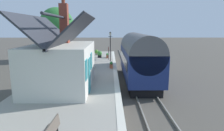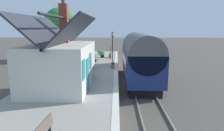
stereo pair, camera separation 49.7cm
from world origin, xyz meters
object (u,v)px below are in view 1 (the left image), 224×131
planter_corner_building (107,56)px  planter_under_sign (97,52)px  bench_platform_end (92,59)px  planter_edge_near (100,54)px  station_sign_board (108,50)px  planter_bench_left (71,57)px  planter_edge_far (111,65)px  bench_near_building (91,63)px  planter_by_door (85,56)px  lamp_post_platform (110,40)px  train (139,57)px  tree_behind_building (57,25)px  station_building (62,63)px

planter_corner_building → planter_under_sign: planter_under_sign is taller
planter_under_sign → bench_platform_end: bearing=179.9°
planter_edge_near → station_sign_board: size_ratio=0.57×
planter_bench_left → planter_edge_far: planter_bench_left is taller
bench_platform_end → bench_near_building: 2.53m
bench_near_building → planter_by_door: bearing=12.2°
planter_corner_building → planter_by_door: bearing=91.5°
planter_corner_building → station_sign_board: (-1.35, -0.15, 0.90)m
planter_under_sign → planter_edge_near: bearing=-166.4°
planter_bench_left → bench_platform_end: bearing=-128.5°
planter_edge_near → bench_platform_end: bearing=171.9°
planter_under_sign → planter_edge_far: (-9.13, -2.08, -0.12)m
bench_near_building → planter_under_sign: bench_near_building is taller
planter_edge_far → lamp_post_platform: 4.52m
planter_bench_left → planter_under_sign: bearing=-34.5°
planter_corner_building → planter_under_sign: 2.97m
lamp_post_platform → station_sign_board: lamp_post_platform is taller
train → bench_near_building: bearing=67.9°
bench_near_building → tree_behind_building: 12.80m
planter_by_door → planter_bench_left: bearing=137.2°
bench_platform_end → planter_edge_far: bench_platform_end is taller
planter_by_door → planter_edge_near: planter_edge_near is taller
planter_corner_building → planter_edge_near: 1.06m
station_building → station_sign_board: (11.44, -2.99, -0.40)m
planter_corner_building → planter_edge_far: 6.66m
planter_edge_near → lamp_post_platform: bearing=-152.9°
tree_behind_building → planter_bench_left: bearing=-152.2°
station_building → planter_under_sign: bearing=-4.6°
planter_bench_left → planter_edge_near: 3.93m
planter_edge_near → train: bearing=-155.1°
bench_near_building → lamp_post_platform: 4.78m
planter_corner_building → planter_edge_near: planter_edge_near is taller
station_sign_board → tree_behind_building: 9.95m
lamp_post_platform → tree_behind_building: (6.75, 7.96, 1.84)m
planter_edge_near → planter_edge_far: bearing=-167.4°
bench_near_building → planter_by_door: (6.48, 1.40, -0.20)m
station_building → planter_edge_near: 13.08m
planter_corner_building → lamp_post_platform: (-2.66, -0.38, 2.15)m
bench_platform_end → planter_by_door: (3.95, 1.35, -0.20)m
planter_corner_building → planter_edge_near: (0.12, 1.04, 0.17)m
planter_edge_near → tree_behind_building: (3.97, 6.54, 3.82)m
lamp_post_platform → train: bearing=-156.1°
planter_by_door → station_sign_board: station_sign_board is taller
planter_bench_left → planter_edge_far: 6.99m
planter_by_door → planter_bench_left: 2.25m
planter_corner_building → tree_behind_building: bearing=61.6°
planter_corner_building → planter_bench_left: planter_bench_left is taller
planter_by_door → station_sign_board: size_ratio=0.68×
planter_edge_far → tree_behind_building: size_ratio=0.09×
train → station_sign_board: size_ratio=6.18×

